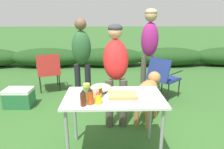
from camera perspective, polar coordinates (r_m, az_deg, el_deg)
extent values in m
ellipsoid|color=#1E4219|center=(6.84, -18.00, 4.66)|extent=(2.40, 0.90, 0.60)
ellipsoid|color=#1E4219|center=(6.57, -0.95, 5.00)|extent=(2.40, 0.90, 0.60)
ellipsoid|color=#1E4219|center=(6.89, 15.99, 4.91)|extent=(2.40, 0.90, 0.60)
cube|color=silver|center=(2.24, 0.53, -6.54)|extent=(1.10, 0.64, 0.02)
cylinder|color=gray|center=(2.22, -12.63, -18.13)|extent=(0.04, 0.04, 0.71)
cylinder|color=gray|center=(2.25, 13.96, -17.62)|extent=(0.04, 0.04, 0.71)
cylinder|color=gray|center=(2.67, -10.49, -11.60)|extent=(0.04, 0.04, 0.71)
cylinder|color=gray|center=(2.70, 10.93, -11.30)|extent=(0.04, 0.04, 0.71)
cube|color=#9E9EA3|center=(2.19, 3.01, -6.50)|extent=(0.34, 0.26, 0.02)
cube|color=tan|center=(2.18, 3.02, -5.82)|extent=(0.30, 0.22, 0.04)
cylinder|color=white|center=(2.29, -9.35, -5.48)|extent=(0.25, 0.25, 0.03)
ellipsoid|color=#ADBC99|center=(2.37, -3.20, -3.81)|extent=(0.25, 0.25, 0.09)
cylinder|color=white|center=(2.13, -4.82, -5.39)|extent=(0.08, 0.08, 0.15)
cylinder|color=brown|center=(2.19, -3.65, -5.17)|extent=(0.07, 0.07, 0.11)
cone|color=gold|center=(2.17, -3.69, -3.39)|extent=(0.06, 0.06, 0.03)
cylinder|color=yellow|center=(2.04, -3.96, -6.97)|extent=(0.07, 0.07, 0.11)
cone|color=red|center=(2.02, -4.00, -5.21)|extent=(0.06, 0.06, 0.03)
cylinder|color=#CC4214|center=(2.03, -6.21, -6.64)|extent=(0.06, 0.06, 0.14)
cone|color=black|center=(2.00, -6.29, -4.27)|extent=(0.05, 0.05, 0.04)
cylinder|color=olive|center=(2.11, -7.18, -5.45)|extent=(0.07, 0.07, 0.16)
cylinder|color=#D1CC47|center=(2.07, -7.28, -2.98)|extent=(0.07, 0.07, 0.03)
cylinder|color=#562314|center=(2.01, -8.27, -7.05)|extent=(0.06, 0.06, 0.14)
cone|color=black|center=(1.97, -8.38, -4.72)|extent=(0.05, 0.05, 0.04)
cylinder|color=#4C473D|center=(2.95, -0.75, -8.34)|extent=(0.12, 0.12, 0.73)
cylinder|color=#4C473D|center=(2.97, 3.16, -8.20)|extent=(0.12, 0.12, 0.73)
ellipsoid|color=red|center=(2.86, 1.07, 4.37)|extent=(0.39, 0.48, 0.65)
sphere|color=tan|center=(2.92, 0.90, 12.04)|extent=(0.20, 0.20, 0.20)
ellipsoid|color=#333338|center=(2.91, 0.91, 13.13)|extent=(0.21, 0.21, 0.12)
cylinder|color=black|center=(3.80, -9.71, -2.65)|extent=(0.11, 0.11, 0.75)
cylinder|color=black|center=(3.79, -6.86, -2.57)|extent=(0.11, 0.11, 0.75)
ellipsoid|color=#28562D|center=(3.63, -8.73, 7.60)|extent=(0.36, 0.27, 0.61)
sphere|color=brown|center=(3.59, -9.02, 14.05)|extent=(0.21, 0.21, 0.21)
cylinder|color=#4C473D|center=(4.14, 8.90, -0.45)|extent=(0.11, 0.11, 0.82)
cylinder|color=#4C473D|center=(4.16, 11.45, -0.52)|extent=(0.11, 0.11, 0.82)
ellipsoid|color=#931E70|center=(4.00, 10.72, 9.79)|extent=(0.37, 0.28, 0.67)
sphere|color=tan|center=(3.98, 11.07, 16.20)|extent=(0.23, 0.23, 0.23)
ellipsoid|color=tan|center=(3.98, 11.12, 17.10)|extent=(0.24, 0.24, 0.14)
cylinder|color=#B27A42|center=(3.06, 7.05, -10.47)|extent=(0.08, 0.08, 0.45)
cylinder|color=#B27A42|center=(3.01, 10.27, -11.08)|extent=(0.08, 0.08, 0.45)
cylinder|color=#B27A42|center=(3.41, 9.42, -7.67)|extent=(0.08, 0.08, 0.45)
cylinder|color=#B27A42|center=(3.37, 12.32, -8.16)|extent=(0.08, 0.08, 0.45)
ellipsoid|color=#B27A42|center=(3.10, 10.08, -4.40)|extent=(0.54, 0.67, 0.27)
sphere|color=#B27A42|center=(3.40, 11.98, -0.92)|extent=(0.21, 0.21, 0.21)
cone|color=#B27A42|center=(3.47, 12.39, -0.12)|extent=(0.17, 0.19, 0.15)
cylinder|color=#B27A42|center=(2.78, 7.92, -6.47)|extent=(0.13, 0.19, 0.11)
cube|color=navy|center=(4.16, 15.08, -1.14)|extent=(0.65, 0.65, 0.03)
cube|color=navy|center=(3.87, 13.12, 1.22)|extent=(0.43, 0.45, 0.44)
cylinder|color=black|center=(4.17, 11.09, -3.67)|extent=(0.02, 0.02, 0.38)
cylinder|color=black|center=(3.97, 15.77, -5.06)|extent=(0.02, 0.02, 0.38)
cylinder|color=black|center=(4.49, 14.10, -2.43)|extent=(0.02, 0.02, 0.38)
cylinder|color=black|center=(4.30, 18.57, -3.63)|extent=(0.02, 0.02, 0.38)
cylinder|color=black|center=(4.24, 12.63, 1.79)|extent=(0.33, 0.29, 0.02)
cylinder|color=black|center=(4.01, 18.04, 0.54)|extent=(0.33, 0.29, 0.02)
cube|color=maroon|center=(4.66, -17.67, 0.51)|extent=(0.59, 0.59, 0.03)
cube|color=maroon|center=(4.33, -17.65, 2.48)|extent=(0.49, 0.31, 0.44)
cylinder|color=black|center=(4.52, -19.79, -2.77)|extent=(0.02, 0.02, 0.38)
cylinder|color=black|center=(4.54, -14.76, -2.24)|extent=(0.02, 0.02, 0.38)
cylinder|color=black|center=(4.90, -19.98, -1.32)|extent=(0.02, 0.02, 0.38)
cylinder|color=black|center=(4.92, -15.34, -0.84)|extent=(0.02, 0.02, 0.38)
cylinder|color=black|center=(4.61, -20.70, 2.31)|extent=(0.16, 0.40, 0.02)
cylinder|color=black|center=(4.64, -15.03, 2.88)|extent=(0.16, 0.40, 0.02)
cube|color=#286B3D|center=(4.04, -24.96, -6.41)|extent=(0.49, 0.33, 0.28)
cube|color=silver|center=(3.98, -25.25, -4.15)|extent=(0.49, 0.33, 0.06)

